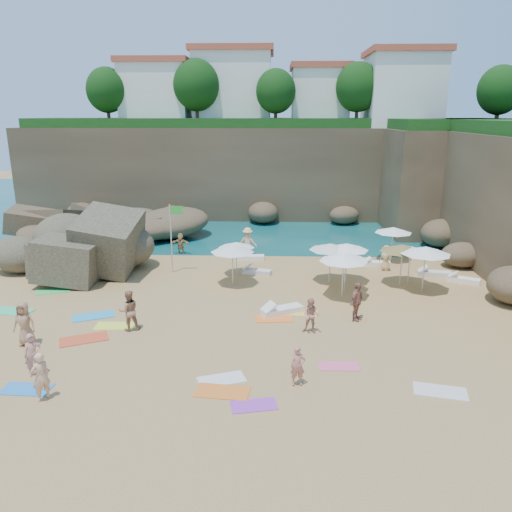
{
  "coord_description": "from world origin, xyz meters",
  "views": [
    {
      "loc": [
        2.88,
        -22.06,
        9.16
      ],
      "look_at": [
        2.0,
        3.0,
        2.0
      ],
      "focal_mm": 35.0,
      "sensor_mm": 36.0,
      "label": 1
    }
  ],
  "objects_px": {
    "rock_outcrop": "(82,272)",
    "person_stand_3": "(357,301)",
    "person_stand_5": "(181,243)",
    "parasol_2": "(393,230)",
    "person_stand_4": "(386,258)",
    "person_stand_1": "(129,310)",
    "person_stand_0": "(33,355)",
    "person_stand_6": "(41,377)",
    "flag_pole": "(173,230)",
    "parasol_1": "(236,245)",
    "lounger_0": "(250,257)",
    "person_stand_2": "(248,242)",
    "parasol_0": "(330,247)"
  },
  "relations": [
    {
      "from": "rock_outcrop",
      "to": "person_stand_3",
      "type": "xyz_separation_m",
      "value": [
        15.34,
        -6.71,
        0.92
      ]
    },
    {
      "from": "person_stand_5",
      "to": "rock_outcrop",
      "type": "bearing_deg",
      "value": -131.4
    },
    {
      "from": "parasol_2",
      "to": "person_stand_4",
      "type": "bearing_deg",
      "value": -111.89
    },
    {
      "from": "person_stand_5",
      "to": "person_stand_1",
      "type": "bearing_deg",
      "value": -80.63
    },
    {
      "from": "person_stand_0",
      "to": "person_stand_6",
      "type": "xyz_separation_m",
      "value": [
        1.02,
        -1.58,
        0.05
      ]
    },
    {
      "from": "flag_pole",
      "to": "parasol_1",
      "type": "bearing_deg",
      "value": -5.58
    },
    {
      "from": "lounger_0",
      "to": "person_stand_6",
      "type": "xyz_separation_m",
      "value": [
        -6.13,
        -16.84,
        0.71
      ]
    },
    {
      "from": "person_stand_1",
      "to": "person_stand_5",
      "type": "xyz_separation_m",
      "value": [
        -0.0,
        12.42,
        -0.19
      ]
    },
    {
      "from": "person_stand_0",
      "to": "person_stand_5",
      "type": "bearing_deg",
      "value": 55.32
    },
    {
      "from": "lounger_0",
      "to": "person_stand_1",
      "type": "relative_size",
      "value": 0.98
    },
    {
      "from": "parasol_2",
      "to": "lounger_0",
      "type": "xyz_separation_m",
      "value": [
        -9.12,
        -0.02,
        -1.9
      ]
    },
    {
      "from": "person_stand_2",
      "to": "person_stand_4",
      "type": "height_order",
      "value": "person_stand_2"
    },
    {
      "from": "person_stand_0",
      "to": "person_stand_1",
      "type": "height_order",
      "value": "person_stand_1"
    },
    {
      "from": "person_stand_2",
      "to": "person_stand_3",
      "type": "height_order",
      "value": "person_stand_2"
    },
    {
      "from": "flag_pole",
      "to": "person_stand_4",
      "type": "xyz_separation_m",
      "value": [
        12.71,
        0.87,
        -1.85
      ]
    },
    {
      "from": "parasol_1",
      "to": "person_stand_6",
      "type": "height_order",
      "value": "parasol_1"
    },
    {
      "from": "person_stand_1",
      "to": "person_stand_2",
      "type": "distance_m",
      "value": 12.91
    },
    {
      "from": "person_stand_2",
      "to": "parasol_2",
      "type": "bearing_deg",
      "value": -172.29
    },
    {
      "from": "flag_pole",
      "to": "person_stand_3",
      "type": "distance_m",
      "value": 12.04
    },
    {
      "from": "parasol_1",
      "to": "parasol_2",
      "type": "distance_m",
      "value": 10.33
    },
    {
      "from": "rock_outcrop",
      "to": "person_stand_2",
      "type": "xyz_separation_m",
      "value": [
        9.81,
        3.93,
        0.97
      ]
    },
    {
      "from": "parasol_0",
      "to": "lounger_0",
      "type": "height_order",
      "value": "parasol_0"
    },
    {
      "from": "flag_pole",
      "to": "person_stand_2",
      "type": "relative_size",
      "value": 2.13
    },
    {
      "from": "parasol_0",
      "to": "person_stand_3",
      "type": "height_order",
      "value": "parasol_0"
    },
    {
      "from": "rock_outcrop",
      "to": "flag_pole",
      "type": "distance_m",
      "value": 6.21
    },
    {
      "from": "person_stand_6",
      "to": "person_stand_2",
      "type": "bearing_deg",
      "value": -159.8
    },
    {
      "from": "flag_pole",
      "to": "person_stand_5",
      "type": "distance_m",
      "value": 4.54
    },
    {
      "from": "rock_outcrop",
      "to": "lounger_0",
      "type": "height_order",
      "value": "rock_outcrop"
    },
    {
      "from": "person_stand_0",
      "to": "person_stand_6",
      "type": "relative_size",
      "value": 0.95
    },
    {
      "from": "parasol_2",
      "to": "lounger_0",
      "type": "bearing_deg",
      "value": -179.88
    },
    {
      "from": "parasol_2",
      "to": "person_stand_4",
      "type": "distance_m",
      "value": 2.55
    },
    {
      "from": "flag_pole",
      "to": "parasol_2",
      "type": "xyz_separation_m",
      "value": [
        13.54,
        2.93,
        -0.59
      ]
    },
    {
      "from": "person_stand_5",
      "to": "person_stand_6",
      "type": "bearing_deg",
      "value": -84.9
    },
    {
      "from": "parasol_1",
      "to": "person_stand_3",
      "type": "height_order",
      "value": "parasol_1"
    },
    {
      "from": "rock_outcrop",
      "to": "parasol_2",
      "type": "distance_m",
      "value": 19.51
    },
    {
      "from": "flag_pole",
      "to": "parasol_0",
      "type": "height_order",
      "value": "flag_pole"
    },
    {
      "from": "person_stand_2",
      "to": "lounger_0",
      "type": "bearing_deg",
      "value": 116.95
    },
    {
      "from": "parasol_1",
      "to": "parasol_2",
      "type": "xyz_separation_m",
      "value": [
        9.78,
        3.3,
        0.21
      ]
    },
    {
      "from": "person_stand_0",
      "to": "person_stand_1",
      "type": "bearing_deg",
      "value": 33.11
    },
    {
      "from": "person_stand_2",
      "to": "person_stand_5",
      "type": "distance_m",
      "value": 4.59
    },
    {
      "from": "parasol_0",
      "to": "parasol_2",
      "type": "height_order",
      "value": "parasol_0"
    },
    {
      "from": "parasol_1",
      "to": "person_stand_4",
      "type": "xyz_separation_m",
      "value": [
        8.96,
        1.24,
        -1.06
      ]
    },
    {
      "from": "parasol_2",
      "to": "person_stand_5",
      "type": "height_order",
      "value": "parasol_2"
    },
    {
      "from": "lounger_0",
      "to": "person_stand_6",
      "type": "bearing_deg",
      "value": -112.24
    },
    {
      "from": "person_stand_3",
      "to": "person_stand_2",
      "type": "bearing_deg",
      "value": 63.41
    },
    {
      "from": "parasol_1",
      "to": "person_stand_6",
      "type": "xyz_separation_m",
      "value": [
        -5.47,
        -13.56,
        -0.98
      ]
    },
    {
      "from": "parasol_1",
      "to": "person_stand_1",
      "type": "relative_size",
      "value": 1.16
    },
    {
      "from": "rock_outcrop",
      "to": "person_stand_0",
      "type": "relative_size",
      "value": 5.32
    },
    {
      "from": "parasol_0",
      "to": "lounger_0",
      "type": "xyz_separation_m",
      "value": [
        -4.66,
        4.4,
        -1.93
      ]
    },
    {
      "from": "person_stand_2",
      "to": "parasol_0",
      "type": "bearing_deg",
      "value": 145.65
    }
  ]
}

